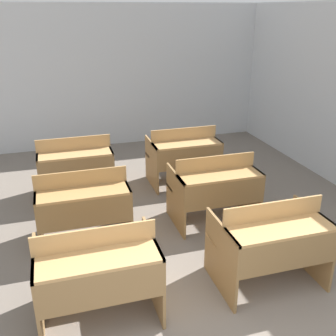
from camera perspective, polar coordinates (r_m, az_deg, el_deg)
wall_back at (r=8.07m, az=-8.87°, el=12.85°), size 6.44×0.06×2.76m
bench_front_left at (r=3.64m, az=-10.16°, el=-14.63°), size 1.06×0.76×0.93m
bench_front_right at (r=4.12m, az=14.66°, el=-10.28°), size 1.06×0.76×0.93m
bench_second_left at (r=4.77m, az=-12.19°, el=-5.30°), size 1.06×0.76×0.93m
bench_second_right at (r=5.14m, az=6.79°, el=-2.87°), size 1.06×0.76×0.93m
bench_third_left at (r=5.97m, az=-13.26°, el=0.32°), size 1.06×0.76×0.93m
bench_third_right at (r=6.26m, az=2.30°, el=1.94°), size 1.06×0.76×0.93m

